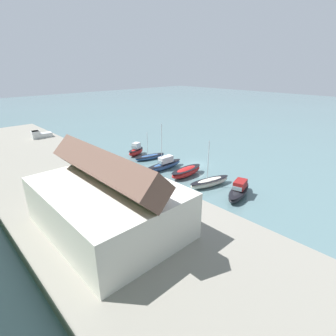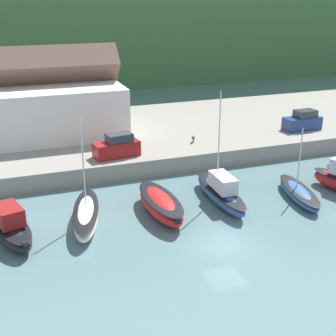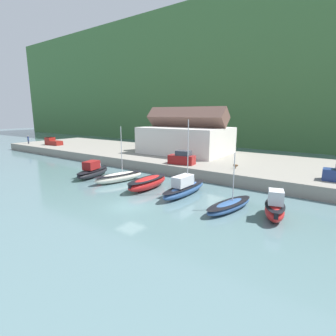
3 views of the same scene
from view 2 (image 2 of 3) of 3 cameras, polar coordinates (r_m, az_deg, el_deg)
ground_plane at (r=32.20m, az=7.17°, el=-9.45°), size 320.00×320.00×0.00m
quay_promenade at (r=52.69m, az=-4.62°, el=3.87°), size 113.74×21.30×1.68m
harbor_clubhouse at (r=52.06m, az=-15.39°, el=7.53°), size 17.06×11.94×9.25m
moored_boat_0 at (r=34.27m, az=-18.80°, el=-6.75°), size 3.95×7.54×2.56m
moored_boat_1 at (r=34.95m, az=-9.95°, el=-5.69°), size 3.60×7.97×7.86m
moored_boat_2 at (r=35.81m, az=-0.91°, el=-4.49°), size 2.56×7.38×1.60m
moored_boat_3 at (r=38.06m, az=6.42°, el=-2.91°), size 2.06×8.45×8.97m
moored_boat_4 at (r=40.07m, az=15.66°, el=-2.96°), size 3.27×7.23×5.89m
parked_car_0 at (r=43.58m, az=-6.23°, el=2.59°), size 4.41×2.36×2.16m
parked_car_1 at (r=54.06m, az=16.09°, el=5.49°), size 4.28×1.99×2.16m
dog_on_quay at (r=47.63m, az=3.10°, el=3.69°), size 0.69×0.83×0.68m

